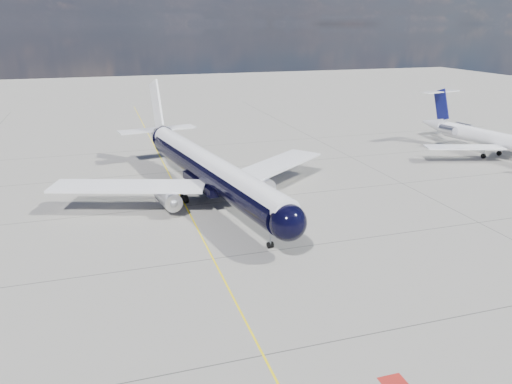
% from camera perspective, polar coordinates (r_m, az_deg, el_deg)
% --- Properties ---
extents(ground, '(320.00, 320.00, 0.00)m').
position_cam_1_polar(ground, '(65.37, -8.80, -0.13)').
color(ground, gray).
rests_on(ground, ground).
extents(taxiway_centerline, '(0.16, 160.00, 0.01)m').
position_cam_1_polar(taxiway_centerline, '(60.71, -8.05, -1.57)').
color(taxiway_centerline, yellow).
rests_on(taxiway_centerline, ground).
extents(red_marking, '(1.60, 1.60, 0.01)m').
position_cam_1_polar(red_marking, '(33.63, 15.58, -20.34)').
color(red_marking, maroon).
rests_on(red_marking, ground).
extents(main_airliner, '(36.47, 44.85, 13.01)m').
position_cam_1_polar(main_airliner, '(61.69, -5.72, 2.79)').
color(main_airliner, black).
rests_on(main_airliner, ground).
extents(regional_jet, '(25.17, 29.26, 9.95)m').
position_cam_1_polar(regional_jet, '(90.97, 25.06, 5.70)').
color(regional_jet, white).
rests_on(regional_jet, ground).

